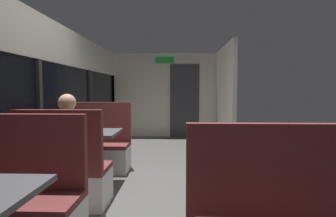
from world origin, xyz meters
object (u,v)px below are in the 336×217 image
bench_near_window_facing_entry (22,210)px  bench_mid_window_facing_entry (100,150)px  dining_table_mid_window (85,139)px  bench_mid_window_facing_end (65,177)px  seated_passenger (67,157)px

bench_near_window_facing_entry → bench_mid_window_facing_entry: (0.00, 2.26, 0.00)m
bench_mid_window_facing_entry → dining_table_mid_window: bearing=-90.0°
dining_table_mid_window → bench_mid_window_facing_end: (0.00, -0.70, -0.31)m
bench_near_window_facing_entry → seated_passenger: seated_passenger is taller
dining_table_mid_window → bench_mid_window_facing_end: bench_mid_window_facing_end is taller
bench_mid_window_facing_entry → bench_near_window_facing_entry: bearing=-90.0°
dining_table_mid_window → bench_mid_window_facing_end: 0.77m
bench_mid_window_facing_entry → seated_passenger: (0.00, -1.33, 0.21)m
bench_mid_window_facing_end → bench_near_window_facing_entry: bearing=-90.0°
dining_table_mid_window → seated_passenger: (0.00, -0.63, -0.10)m
bench_near_window_facing_entry → bench_mid_window_facing_entry: bearing=90.0°
bench_near_window_facing_entry → dining_table_mid_window: 1.59m
bench_near_window_facing_entry → bench_mid_window_facing_end: 0.86m
dining_table_mid_window → bench_mid_window_facing_end: size_ratio=0.82×
dining_table_mid_window → seated_passenger: size_ratio=0.71×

